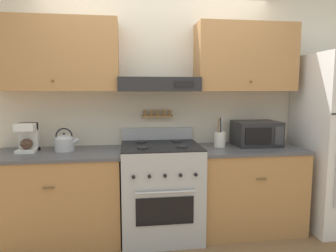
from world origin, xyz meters
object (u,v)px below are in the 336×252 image
stove_range (161,190)px  microwave (256,133)px  tea_kettle (65,142)px  utensil_crock (220,139)px  coffee_maker (28,137)px

stove_range → microwave: size_ratio=2.28×
tea_kettle → utensil_crock: (1.61, 0.00, -0.00)m
utensil_crock → tea_kettle: bearing=-180.0°
coffee_maker → stove_range: bearing=-5.3°
stove_range → tea_kettle: (-0.96, 0.10, 0.50)m
tea_kettle → utensil_crock: size_ratio=0.78×
tea_kettle → microwave: 2.03m
coffee_maker → microwave: coffee_maker is taller
stove_range → utensil_crock: bearing=8.5°
tea_kettle → coffee_maker: bearing=175.9°
stove_range → microwave: 1.21m
tea_kettle → microwave: (2.03, 0.02, 0.05)m
tea_kettle → microwave: size_ratio=0.52×
stove_range → microwave: (1.07, 0.11, 0.55)m
microwave → stove_range: bearing=-173.9°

